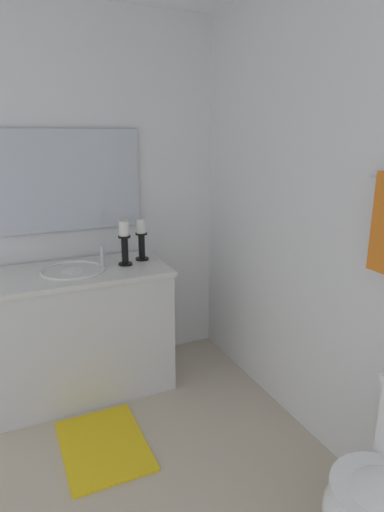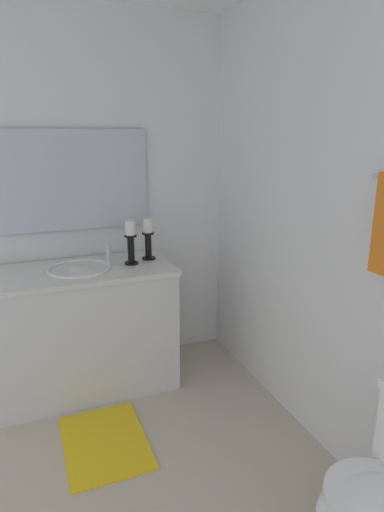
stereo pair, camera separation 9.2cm
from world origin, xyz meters
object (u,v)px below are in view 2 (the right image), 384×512
object	(u,v)px
bath_mat	(105,442)
mirror	(68,181)
vanity_cabinet	(84,329)
candle_holder_short	(131,241)
candle_holder_tall	(148,238)
sink_basin	(80,275)

from	to	relation	value
bath_mat	mirror	bearing A→B (deg)	180.00
vanity_cabinet	bath_mat	xyz separation A→B (m)	(0.62, 0.00, -0.41)
candle_holder_short	bath_mat	size ratio (longest dim) A/B	0.48
candle_holder_tall	candle_holder_short	world-z (taller)	candle_holder_short
candle_holder_tall	sink_basin	bearing A→B (deg)	-82.80
candle_holder_short	bath_mat	distance (m)	1.20
vanity_cabinet	mirror	world-z (taller)	mirror
candle_holder_tall	candle_holder_short	bearing A→B (deg)	-63.23
mirror	sink_basin	bearing A→B (deg)	0.20
candle_holder_tall	bath_mat	world-z (taller)	candle_holder_tall
vanity_cabinet	candle_holder_tall	distance (m)	0.74
candle_holder_tall	bath_mat	distance (m)	1.28
mirror	bath_mat	world-z (taller)	mirror
candle_holder_tall	bath_mat	xyz separation A→B (m)	(0.68, -0.47, -0.97)
vanity_cabinet	candle_holder_short	size ratio (longest dim) A/B	4.09
mirror	vanity_cabinet	bearing A→B (deg)	-0.01
vanity_cabinet	candle_holder_short	world-z (taller)	candle_holder_short
sink_basin	candle_holder_tall	bearing A→B (deg)	97.20
vanity_cabinet	sink_basin	distance (m)	0.38
vanity_cabinet	mirror	size ratio (longest dim) A/B	1.11
sink_basin	candle_holder_short	world-z (taller)	candle_holder_short
bath_mat	vanity_cabinet	bearing A→B (deg)	-180.00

